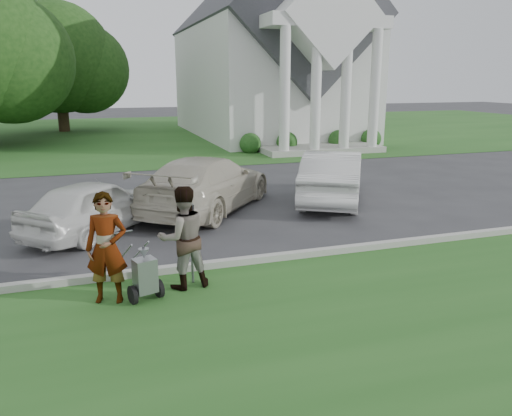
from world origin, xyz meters
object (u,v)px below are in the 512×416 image
parking_meter_near (191,234)px  car_d (333,176)px  person_left (107,249)px  car_b (95,206)px  person_right (183,238)px  car_c (207,184)px  church (267,42)px  tree_back (58,63)px  striping_cart (145,276)px

parking_meter_near → car_d: car_d is taller
person_left → car_b: 4.18m
person_right → car_d: 7.48m
car_b → car_c: size_ratio=0.73×
church → person_left: size_ratio=12.87×
tree_back → car_d: tree_back is taller
car_b → car_c: car_c is taller
person_right → parking_meter_near: person_right is taller
church → person_left: 26.46m
tree_back → striping_cart: bearing=-85.3°
person_left → church: bearing=80.2°
person_left → striping_cart: bearing=2.0°
person_right → car_c: (1.60, 5.24, -0.15)m
car_b → person_left: bearing=135.6°
church → car_d: church is taller
tree_back → striping_cart: 30.93m
tree_back → person_left: 30.69m
church → striping_cart: size_ratio=20.81×
tree_back → parking_meter_near: 30.49m
person_left → car_b: size_ratio=0.48×
car_c → striping_cart: bearing=105.8°
car_c → car_b: bearing=61.1°
tree_back → car_c: (4.86, -24.95, -3.95)m
tree_back → person_left: tree_back is taller
church → car_b: 22.97m
church → car_d: size_ratio=5.09×
person_left → car_c: (2.90, 5.44, -0.16)m
parking_meter_near → car_b: 4.17m
striping_cart → car_b: car_b is taller
person_right → car_b: size_ratio=0.47×
tree_back → car_b: (1.82, -26.22, -4.06)m
car_b → tree_back: bearing=-42.3°
parking_meter_near → car_d: (5.30, 4.96, -0.17)m
tree_back → striping_cart: (2.54, -30.53, -4.29)m
church → tree_back: bearing=152.2°
church → parking_meter_near: (-9.58, -23.18, -4.99)m
person_right → car_c: size_ratio=0.35×
church → car_c: church is taller
car_d → car_c: bearing=28.1°
tree_back → car_c: size_ratio=1.80×
person_left → car_b: bearing=107.3°
person_right → car_c: person_right is taller
car_d → striping_cart: bearing=71.5°
tree_back → car_d: (8.73, -25.09, -3.95)m
car_b → car_d: (6.91, 1.13, 0.11)m
person_left → parking_meter_near: size_ratio=1.24×
tree_back → person_left: (1.96, -30.39, -3.79)m
church → car_d: 19.41m
striping_cart → car_b: (-0.72, 4.30, 0.24)m
parking_meter_near → car_b: (-1.62, 3.83, -0.28)m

